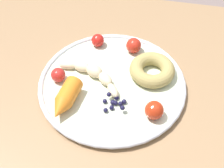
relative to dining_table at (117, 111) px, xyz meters
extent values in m
cube|color=#9A7551|center=(0.00, 0.00, 0.07)|extent=(1.25, 0.73, 0.03)
cylinder|color=silver|center=(0.01, 0.00, 0.09)|extent=(0.33, 0.33, 0.01)
torus|color=silver|center=(0.01, 0.00, 0.10)|extent=(0.34, 0.34, 0.01)
ellipsoid|color=beige|center=(0.01, 0.03, 0.11)|extent=(0.04, 0.05, 0.02)
ellipsoid|color=beige|center=(0.03, 0.00, 0.11)|extent=(0.05, 0.05, 0.02)
ellipsoid|color=beige|center=(0.06, -0.02, 0.12)|extent=(0.05, 0.04, 0.03)
ellipsoid|color=beige|center=(0.09, -0.03, 0.11)|extent=(0.05, 0.03, 0.02)
ellipsoid|color=beige|center=(0.13, -0.03, 0.11)|extent=(0.04, 0.02, 0.02)
cylinder|color=orange|center=(0.10, 0.06, 0.12)|extent=(0.05, 0.07, 0.04)
cone|color=orange|center=(0.10, 0.11, 0.12)|extent=(0.05, 0.05, 0.04)
torus|color=tan|center=(-0.07, -0.05, 0.12)|extent=(0.11, 0.11, 0.03)
sphere|color=#191638|center=(0.00, 0.03, 0.11)|extent=(0.01, 0.01, 0.01)
sphere|color=#191638|center=(0.01, 0.08, 0.11)|extent=(0.01, 0.01, 0.01)
sphere|color=#191638|center=(-0.02, 0.06, 0.11)|extent=(0.01, 0.01, 0.01)
sphere|color=#191638|center=(0.00, 0.06, 0.11)|extent=(0.01, 0.01, 0.01)
sphere|color=#191638|center=(0.00, 0.07, 0.11)|extent=(0.01, 0.01, 0.01)
sphere|color=#191638|center=(-0.02, 0.05, 0.11)|extent=(0.01, 0.01, 0.01)
sphere|color=#191638|center=(0.02, 0.06, 0.11)|extent=(0.01, 0.01, 0.01)
sphere|color=#191638|center=(-0.01, 0.04, 0.11)|extent=(0.01, 0.01, 0.01)
sphere|color=#191638|center=(-0.01, 0.06, 0.11)|extent=(0.01, 0.01, 0.01)
sphere|color=#191638|center=(-0.02, 0.07, 0.12)|extent=(0.01, 0.01, 0.01)
sphere|color=#191638|center=(0.01, 0.04, 0.12)|extent=(0.01, 0.01, 0.01)
sphere|color=red|center=(-0.09, 0.07, 0.12)|extent=(0.04, 0.04, 0.04)
sphere|color=red|center=(-0.02, -0.12, 0.12)|extent=(0.04, 0.04, 0.04)
sphere|color=red|center=(0.14, 0.01, 0.12)|extent=(0.03, 0.03, 0.03)
sphere|color=red|center=(0.07, -0.12, 0.12)|extent=(0.03, 0.03, 0.03)
camera|label=1|loc=(-0.08, 0.49, 0.68)|focal=53.02mm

